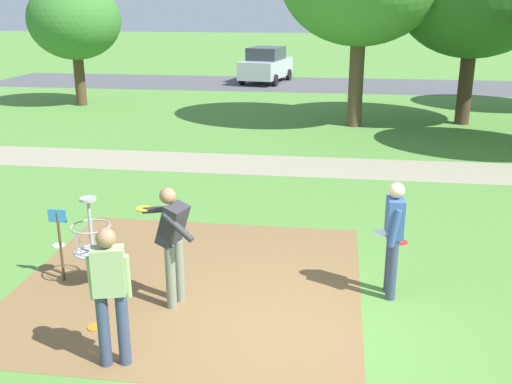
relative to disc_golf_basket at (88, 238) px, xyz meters
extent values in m
plane|color=#518438|center=(3.02, -0.92, -0.75)|extent=(160.00, 160.00, 0.00)
cube|color=brown|center=(1.46, 0.28, -0.75)|extent=(5.08, 4.99, 0.01)
cylinder|color=#9E9EA3|center=(0.06, -0.01, -0.08)|extent=(0.05, 0.05, 1.35)
cylinder|color=#9E9EA3|center=(0.06, -0.01, 0.62)|extent=(0.24, 0.24, 0.04)
torus|color=#9E9EA3|center=(0.06, -0.01, 0.20)|extent=(0.58, 0.58, 0.02)
torus|color=#9E9EA3|center=(0.06, -0.01, -0.20)|extent=(0.55, 0.55, 0.03)
cylinder|color=#9E9EA3|center=(0.06, -0.01, -0.22)|extent=(0.48, 0.48, 0.02)
cylinder|color=gray|center=(0.30, -0.01, 0.00)|extent=(0.01, 0.01, 0.40)
cylinder|color=gray|center=(0.25, 0.13, 0.00)|extent=(0.01, 0.01, 0.40)
cylinder|color=gray|center=(0.13, 0.22, 0.00)|extent=(0.01, 0.01, 0.40)
cylinder|color=gray|center=(-0.01, 0.22, 0.00)|extent=(0.01, 0.01, 0.40)
cylinder|color=gray|center=(-0.13, 0.13, 0.00)|extent=(0.01, 0.01, 0.40)
cylinder|color=gray|center=(-0.18, -0.01, 0.00)|extent=(0.01, 0.01, 0.40)
cylinder|color=gray|center=(-0.13, -0.15, 0.00)|extent=(0.01, 0.01, 0.40)
cylinder|color=gray|center=(-0.01, -0.24, 0.00)|extent=(0.01, 0.01, 0.40)
cylinder|color=gray|center=(0.13, -0.24, 0.00)|extent=(0.01, 0.01, 0.40)
cylinder|color=gray|center=(0.25, -0.15, 0.00)|extent=(0.01, 0.01, 0.40)
cylinder|color=#4C3823|center=(-0.49, 0.09, -0.20)|extent=(0.04, 0.04, 1.10)
cube|color=#3384C6|center=(-0.49, 0.09, 0.30)|extent=(0.28, 0.03, 0.20)
cylinder|color=#384260|center=(4.41, 0.19, -0.29)|extent=(0.14, 0.14, 0.92)
cylinder|color=#384260|center=(4.40, 0.41, -0.29)|extent=(0.14, 0.14, 0.92)
cube|color=#385693|center=(4.40, 0.30, 0.45)|extent=(0.24, 0.37, 0.56)
sphere|color=beige|center=(4.40, 0.30, 0.85)|extent=(0.22, 0.22, 0.22)
cylinder|color=#385693|center=(4.40, 0.11, 0.36)|extent=(0.17, 0.10, 0.55)
cylinder|color=#385693|center=(4.37, 0.48, 0.36)|extent=(0.17, 0.10, 0.55)
cylinder|color=white|center=(4.22, 0.29, 0.22)|extent=(0.22, 0.22, 0.02)
cylinder|color=#384260|center=(1.00, -1.92, -0.29)|extent=(0.14, 0.14, 0.92)
cylinder|color=#384260|center=(1.21, -1.86, -0.29)|extent=(0.14, 0.14, 0.92)
cube|color=#93A875|center=(1.10, -1.89, 0.45)|extent=(0.41, 0.31, 0.56)
sphere|color=#9E7051|center=(1.10, -1.89, 0.85)|extent=(0.22, 0.22, 0.22)
cylinder|color=#93A875|center=(0.92, -1.92, 0.36)|extent=(0.13, 0.18, 0.55)
cylinder|color=#93A875|center=(1.28, -1.82, 0.36)|extent=(0.13, 0.18, 0.55)
cylinder|color=white|center=(1.05, -1.72, 0.22)|extent=(0.22, 0.22, 0.02)
cylinder|color=slate|center=(1.38, -0.49, -0.29)|extent=(0.14, 0.14, 0.92)
cylinder|color=slate|center=(1.44, -0.28, -0.29)|extent=(0.14, 0.14, 0.92)
cube|color=#2D2D33|center=(1.41, -0.39, 0.45)|extent=(0.47, 0.45, 0.60)
sphere|color=#9E7051|center=(1.36, -0.37, 0.85)|extent=(0.22, 0.22, 0.22)
cylinder|color=#2D2D33|center=(1.17, -0.15, 0.56)|extent=(0.59, 0.25, 0.21)
cylinder|color=gold|center=(0.90, -0.07, 0.53)|extent=(0.22, 0.22, 0.02)
cylinder|color=#2D2D33|center=(1.54, -0.60, 0.49)|extent=(0.48, 0.22, 0.37)
cylinder|color=orange|center=(0.55, -1.16, -0.74)|extent=(0.23, 0.23, 0.02)
cylinder|color=red|center=(4.76, 2.33, -0.74)|extent=(0.24, 0.24, 0.02)
cylinder|color=white|center=(-1.19, 1.32, -0.74)|extent=(0.21, 0.21, 0.02)
cylinder|color=brown|center=(4.11, 12.69, 0.71)|extent=(0.49, 0.49, 2.94)
cylinder|color=#4C3823|center=(-7.03, 15.45, 0.26)|extent=(0.43, 0.43, 2.04)
ellipsoid|color=#38752D|center=(-7.03, 15.45, 2.66)|extent=(3.66, 3.66, 3.11)
cylinder|color=#422D1E|center=(7.87, 13.59, 0.50)|extent=(0.49, 0.49, 2.52)
cube|color=#4C4C51|center=(3.02, 23.28, -0.75)|extent=(36.00, 6.00, 0.01)
cube|color=#B2B7BC|center=(-0.35, 23.84, 0.00)|extent=(2.53, 4.46, 0.90)
cube|color=#2D333D|center=(-0.35, 23.84, 0.77)|extent=(1.95, 2.43, 0.64)
cylinder|color=black|center=(-1.00, 25.28, -0.45)|extent=(0.29, 0.62, 0.60)
cylinder|color=black|center=(0.77, 24.96, -0.45)|extent=(0.29, 0.62, 0.60)
cylinder|color=black|center=(-1.47, 22.72, -0.45)|extent=(0.29, 0.62, 0.60)
cylinder|color=black|center=(0.30, 22.39, -0.45)|extent=(0.29, 0.62, 0.60)
cube|color=gray|center=(3.02, 7.17, -0.75)|extent=(40.00, 2.00, 0.00)
camera|label=1|loc=(3.56, -7.50, 3.29)|focal=40.94mm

